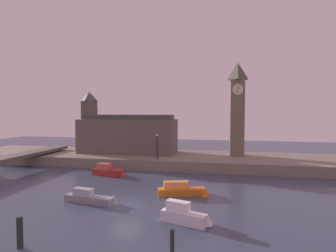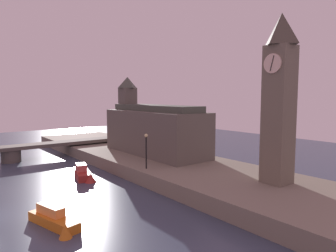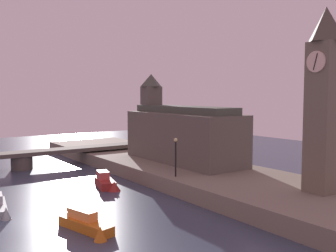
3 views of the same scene
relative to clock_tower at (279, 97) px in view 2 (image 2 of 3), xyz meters
name	(u,v)px [view 2 (image 2 of 3)]	position (x,y,z in m)	size (l,w,h in m)	color
far_embankment	(185,170)	(-10.81, -1.38, -8.37)	(70.00, 12.00, 1.50)	slate
clock_tower	(279,97)	(0.00, 0.00, 0.00)	(2.39, 2.43, 14.76)	#6B6051
parliament_hall	(153,129)	(-18.74, -0.30, -4.36)	(16.47, 5.96, 10.51)	#5B544C
bridge_span	(9,151)	(-31.71, -15.60, -7.54)	(2.86, 28.06, 2.23)	#5B544C
streetlamp	(146,147)	(-11.62, -6.16, -5.28)	(0.36, 0.36, 3.73)	black
boat_patrol_orange	(55,221)	(-5.94, -17.63, -8.62)	(5.53, 2.35, 1.58)	orange
boat_dinghy_red	(84,174)	(-16.96, -10.88, -8.58)	(5.01, 2.46, 1.63)	maroon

